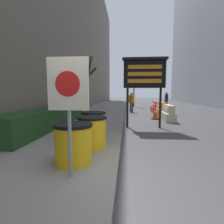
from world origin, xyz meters
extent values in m
plane|color=#3F3F42|center=(0.00, 0.00, 0.00)|extent=(120.00, 120.00, 0.00)
cube|color=gray|center=(-1.80, 0.00, 0.08)|extent=(3.59, 56.00, 0.17)
cube|color=#1E421E|center=(-2.99, 4.16, 0.56)|extent=(0.90, 6.55, 0.79)
cylinder|color=#4C3D2D|center=(-2.79, 7.97, 1.50)|extent=(0.34, 0.34, 2.66)
cylinder|color=#4C3D2D|center=(-2.50, 8.68, 2.61)|extent=(1.49, 0.82, 1.25)
cylinder|color=#4C3D2D|center=(-2.94, 7.52, 2.39)|extent=(1.02, 0.47, 1.11)
cylinder|color=#4C3D2D|center=(-2.28, 8.28, 2.93)|extent=(0.74, 1.18, 1.80)
cylinder|color=yellow|center=(-0.89, 0.37, 0.54)|extent=(0.73, 0.73, 0.74)
cylinder|color=black|center=(-0.89, 0.37, 0.94)|extent=(0.76, 0.76, 0.06)
cylinder|color=yellow|center=(-0.73, 1.42, 0.54)|extent=(0.73, 0.73, 0.74)
cylinder|color=black|center=(-0.73, 1.42, 0.94)|extent=(0.76, 0.76, 0.06)
cylinder|color=yellow|center=(-0.88, 2.46, 0.54)|extent=(0.73, 0.73, 0.74)
cylinder|color=black|center=(-0.88, 2.46, 0.94)|extent=(0.76, 0.76, 0.06)
cylinder|color=gray|center=(-0.76, -0.24, 0.94)|extent=(0.06, 0.06, 1.55)
cube|color=beige|center=(-0.76, -0.26, 1.71)|extent=(0.66, 0.04, 0.83)
cylinder|color=red|center=(-0.76, -0.28, 1.71)|extent=(0.39, 0.01, 0.39)
cylinder|color=black|center=(0.19, 4.97, 0.90)|extent=(0.10, 0.10, 1.79)
cylinder|color=black|center=(1.65, 4.97, 0.90)|extent=(0.10, 0.10, 1.79)
cube|color=black|center=(0.92, 4.97, 2.39)|extent=(1.82, 0.24, 1.20)
cube|color=black|center=(0.92, 4.90, 3.05)|extent=(1.94, 0.34, 0.10)
cube|color=orange|center=(0.92, 4.84, 2.69)|extent=(1.46, 0.02, 0.17)
cube|color=orange|center=(0.92, 4.84, 2.39)|extent=(1.46, 0.02, 0.17)
cube|color=orange|center=(0.92, 4.84, 2.09)|extent=(1.46, 0.02, 0.17)
cube|color=beige|center=(2.52, 7.15, 0.22)|extent=(0.57, 1.62, 0.45)
cube|color=beige|center=(2.52, 7.15, 0.67)|extent=(0.34, 1.62, 0.45)
cube|color=white|center=(2.34, 7.15, 0.67)|extent=(0.02, 1.29, 0.22)
cube|color=orange|center=(2.52, 9.26, 0.23)|extent=(0.58, 1.94, 0.47)
cube|color=orange|center=(2.52, 9.26, 0.70)|extent=(0.35, 1.94, 0.47)
cube|color=white|center=(2.34, 9.26, 0.70)|extent=(0.02, 1.56, 0.23)
cube|color=red|center=(2.52, 11.43, 0.22)|extent=(0.63, 1.81, 0.44)
cube|color=red|center=(2.52, 11.43, 0.66)|extent=(0.38, 1.81, 0.44)
cube|color=white|center=(2.32, 11.43, 0.66)|extent=(0.02, 1.45, 0.22)
cube|color=black|center=(1.89, 7.66, 0.02)|extent=(0.44, 0.44, 0.04)
cone|color=#EA560F|center=(1.89, 7.66, 0.42)|extent=(0.36, 0.36, 0.75)
cylinder|color=white|center=(1.89, 7.66, 0.45)|extent=(0.20, 0.20, 0.11)
cube|color=black|center=(2.69, 11.93, 0.02)|extent=(0.40, 0.40, 0.04)
cone|color=#EA560F|center=(2.69, 11.93, 0.38)|extent=(0.32, 0.32, 0.67)
cylinder|color=white|center=(2.69, 11.93, 0.41)|extent=(0.18, 0.18, 0.09)
cylinder|color=#2D2D30|center=(0.95, 16.85, 1.90)|extent=(0.12, 0.12, 3.80)
cube|color=black|center=(0.95, 16.69, 3.38)|extent=(0.28, 0.28, 0.84)
sphere|color=#360605|center=(0.95, 16.54, 3.66)|extent=(0.15, 0.15, 0.15)
sphere|color=#392C06|center=(0.95, 16.54, 3.38)|extent=(0.15, 0.15, 0.15)
sphere|color=green|center=(0.95, 16.54, 3.10)|extent=(0.15, 0.15, 0.15)
cylinder|color=#333338|center=(0.47, 11.17, 0.39)|extent=(0.13, 0.13, 0.78)
cylinder|color=#333338|center=(0.61, 11.17, 0.39)|extent=(0.13, 0.13, 0.78)
cube|color=orange|center=(0.54, 11.17, 1.09)|extent=(0.45, 0.49, 0.62)
sphere|color=#8E664E|center=(0.54, 11.17, 1.51)|extent=(0.21, 0.21, 0.21)
cylinder|color=#514C42|center=(3.88, 14.23, 0.40)|extent=(0.13, 0.13, 0.81)
cylinder|color=#514C42|center=(4.03, 14.23, 0.40)|extent=(0.13, 0.13, 0.81)
cube|color=#232838|center=(3.95, 14.23, 1.13)|extent=(0.29, 0.45, 0.64)
sphere|color=tan|center=(3.95, 14.23, 1.56)|extent=(0.22, 0.22, 0.22)
camera|label=1|loc=(0.16, -2.95, 1.58)|focal=28.00mm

